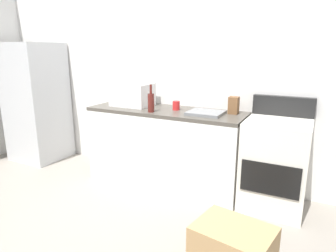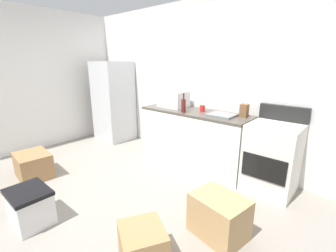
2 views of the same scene
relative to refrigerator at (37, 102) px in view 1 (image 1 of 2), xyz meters
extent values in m
plane|color=gray|center=(1.75, -1.15, -0.83)|extent=(6.00, 6.00, 0.00)
cube|color=silver|center=(1.75, 0.40, 0.47)|extent=(5.00, 0.10, 2.60)
cube|color=white|center=(2.05, 0.05, -0.40)|extent=(1.80, 0.60, 0.86)
cube|color=#4C473F|center=(2.05, 0.05, 0.05)|extent=(1.80, 0.60, 0.04)
cube|color=silver|center=(0.00, 0.00, 0.00)|extent=(0.68, 0.66, 1.65)
cube|color=silver|center=(3.27, 0.05, -0.38)|extent=(0.60, 0.60, 0.90)
cube|color=black|center=(3.27, -0.25, -0.41)|extent=(0.52, 0.02, 0.30)
cube|color=black|center=(3.27, 0.31, 0.17)|extent=(0.60, 0.08, 0.20)
cube|color=white|center=(1.58, 0.08, 0.21)|extent=(0.46, 0.34, 0.27)
cube|color=slate|center=(2.54, 0.02, 0.09)|extent=(0.36, 0.32, 0.03)
cylinder|color=#591E19|center=(1.97, -0.14, 0.17)|extent=(0.07, 0.07, 0.20)
cylinder|color=#591E19|center=(1.97, -0.14, 0.32)|extent=(0.03, 0.03, 0.10)
cylinder|color=red|center=(2.17, 0.08, 0.12)|extent=(0.08, 0.08, 0.10)
cube|color=brown|center=(2.79, 0.18, 0.16)|extent=(0.10, 0.10, 0.18)
camera|label=1|loc=(3.57, -2.89, 0.74)|focal=31.78mm
camera|label=2|loc=(4.05, -2.89, 0.83)|focal=24.52mm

